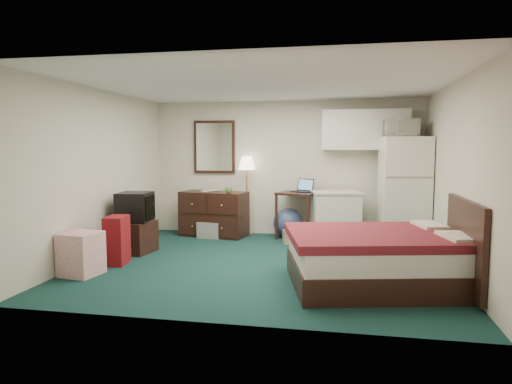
% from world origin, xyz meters
% --- Properties ---
extents(floor, '(5.00, 4.50, 0.01)m').
position_xyz_m(floor, '(0.00, 0.00, 0.00)').
color(floor, '#0B3332').
rests_on(floor, ground).
extents(ceiling, '(5.00, 4.50, 0.01)m').
position_xyz_m(ceiling, '(0.00, 0.00, 2.50)').
color(ceiling, beige).
rests_on(ceiling, walls).
extents(walls, '(5.01, 4.51, 2.50)m').
position_xyz_m(walls, '(0.00, 0.00, 1.25)').
color(walls, beige).
rests_on(walls, floor).
extents(mirror, '(0.80, 0.06, 1.00)m').
position_xyz_m(mirror, '(-1.35, 2.22, 1.65)').
color(mirror, white).
rests_on(mirror, walls).
extents(upper_cabinets, '(1.50, 0.35, 0.70)m').
position_xyz_m(upper_cabinets, '(1.45, 2.08, 1.95)').
color(upper_cabinets, silver).
rests_on(upper_cabinets, walls).
extents(headboard, '(0.06, 1.56, 1.00)m').
position_xyz_m(headboard, '(2.46, -0.74, 0.55)').
color(headboard, black).
rests_on(headboard, walls).
extents(dresser, '(1.29, 0.77, 0.82)m').
position_xyz_m(dresser, '(-1.27, 1.86, 0.41)').
color(dresser, black).
rests_on(dresser, floor).
extents(floor_lamp, '(0.36, 0.36, 1.48)m').
position_xyz_m(floor_lamp, '(-0.68, 2.05, 0.74)').
color(floor_lamp, gold).
rests_on(floor_lamp, floor).
extents(desk, '(0.84, 0.84, 0.84)m').
position_xyz_m(desk, '(0.30, 1.93, 0.42)').
color(desk, black).
rests_on(desk, floor).
extents(exercise_ball, '(0.68, 0.68, 0.54)m').
position_xyz_m(exercise_ball, '(0.10, 1.96, 0.27)').
color(exercise_ball, navy).
rests_on(exercise_ball, floor).
extents(kitchen_counter, '(0.89, 0.74, 0.85)m').
position_xyz_m(kitchen_counter, '(0.96, 1.72, 0.43)').
color(kitchen_counter, silver).
rests_on(kitchen_counter, floor).
extents(fridge, '(0.81, 0.81, 1.82)m').
position_xyz_m(fridge, '(2.08, 1.63, 0.91)').
color(fridge, silver).
rests_on(fridge, floor).
extents(bed, '(2.26, 1.94, 0.63)m').
position_xyz_m(bed, '(1.48, -0.74, 0.32)').
color(bed, maroon).
rests_on(bed, floor).
extents(tv_stand, '(0.57, 0.60, 0.49)m').
position_xyz_m(tv_stand, '(-2.09, 0.32, 0.25)').
color(tv_stand, black).
rests_on(tv_stand, floor).
extents(suitcase, '(0.32, 0.45, 0.68)m').
position_xyz_m(suitcase, '(-2.04, -0.39, 0.34)').
color(suitcase, '#6A0B0A').
rests_on(suitcase, floor).
extents(retail_box, '(0.51, 0.51, 0.55)m').
position_xyz_m(retail_box, '(-2.23, -1.00, 0.28)').
color(retail_box, white).
rests_on(retail_box, floor).
extents(file_bin, '(0.44, 0.35, 0.29)m').
position_xyz_m(file_bin, '(-1.29, 1.69, 0.15)').
color(file_bin, gray).
rests_on(file_bin, floor).
extents(cardboard_box_a, '(0.32, 0.30, 0.22)m').
position_xyz_m(cardboard_box_a, '(0.22, 1.45, 0.11)').
color(cardboard_box_a, '#90774F').
rests_on(cardboard_box_a, floor).
extents(cardboard_box_b, '(0.20, 0.23, 0.23)m').
position_xyz_m(cardboard_box_b, '(0.29, 1.60, 0.12)').
color(cardboard_box_b, '#90774F').
rests_on(cardboard_box_b, floor).
extents(laptop, '(0.43, 0.40, 0.23)m').
position_xyz_m(laptop, '(0.35, 1.94, 0.96)').
color(laptop, black).
rests_on(laptop, desk).
extents(crt_tv, '(0.54, 0.57, 0.45)m').
position_xyz_m(crt_tv, '(-2.11, 0.34, 0.72)').
color(crt_tv, black).
rests_on(crt_tv, tv_stand).
extents(microwave, '(0.56, 0.36, 0.35)m').
position_xyz_m(microwave, '(2.00, 1.60, 1.99)').
color(microwave, silver).
rests_on(microwave, fridge).
extents(book_a, '(0.16, 0.02, 0.21)m').
position_xyz_m(book_a, '(-1.49, 1.87, 0.93)').
color(book_a, '#90774F').
rests_on(book_a, dresser).
extents(book_b, '(0.15, 0.04, 0.21)m').
position_xyz_m(book_b, '(-1.37, 1.99, 0.93)').
color(book_b, '#90774F').
rests_on(book_b, dresser).
extents(mug, '(0.13, 0.11, 0.13)m').
position_xyz_m(mug, '(-0.94, 1.69, 0.89)').
color(mug, '#458130').
rests_on(mug, dresser).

